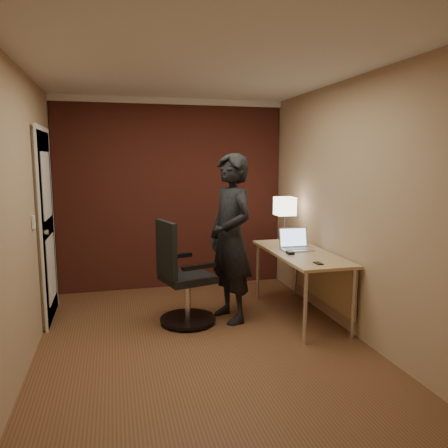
{
  "coord_description": "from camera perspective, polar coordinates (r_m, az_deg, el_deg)",
  "views": [
    {
      "loc": [
        -0.76,
        -3.83,
        1.73
      ],
      "look_at": [
        0.35,
        0.55,
        1.05
      ],
      "focal_mm": 35.0,
      "sensor_mm": 36.0,
      "label": 1
    }
  ],
  "objects": [
    {
      "name": "mouse",
      "position": [
        4.66,
        8.63,
        -3.71
      ],
      "size": [
        0.06,
        0.1,
        0.03
      ],
      "primitive_type": "cube",
      "rotation": [
        0.0,
        0.0,
        -0.03
      ],
      "color": "black",
      "rests_on": "desk"
    },
    {
      "name": "office_chair",
      "position": [
        4.59,
        -5.58,
        -7.3
      ],
      "size": [
        0.61,
        0.67,
        1.08
      ],
      "color": "black",
      "rests_on": "ground"
    },
    {
      "name": "desk",
      "position": [
        4.86,
        10.7,
        -5.0
      ],
      "size": [
        0.6,
        1.5,
        0.73
      ],
      "color": "#CFB677",
      "rests_on": "ground"
    },
    {
      "name": "person",
      "position": [
        4.62,
        0.9,
        -1.88
      ],
      "size": [
        0.59,
        0.74,
        1.78
      ],
      "primitive_type": "imported",
      "rotation": [
        0.0,
        0.0,
        -1.3
      ],
      "color": "black",
      "rests_on": "ground"
    },
    {
      "name": "room",
      "position": [
        5.4,
        -9.06,
        4.61
      ],
      "size": [
        4.0,
        4.0,
        4.0
      ],
      "color": "brown",
      "rests_on": "ground"
    },
    {
      "name": "desk_lamp",
      "position": [
        5.37,
        7.95,
        2.24
      ],
      "size": [
        0.22,
        0.22,
        0.54
      ],
      "color": "silver",
      "rests_on": "desk"
    },
    {
      "name": "laptop",
      "position": [
        4.92,
        9.26,
        -2.53
      ],
      "size": [
        0.34,
        0.27,
        0.23
      ],
      "color": "silver",
      "rests_on": "desk"
    },
    {
      "name": "phone",
      "position": [
        4.29,
        12.22,
        -5.03
      ],
      "size": [
        0.06,
        0.12,
        0.01
      ],
      "primitive_type": "cube",
      "rotation": [
        0.0,
        0.0,
        0.02
      ],
      "color": "black",
      "rests_on": "desk"
    }
  ]
}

